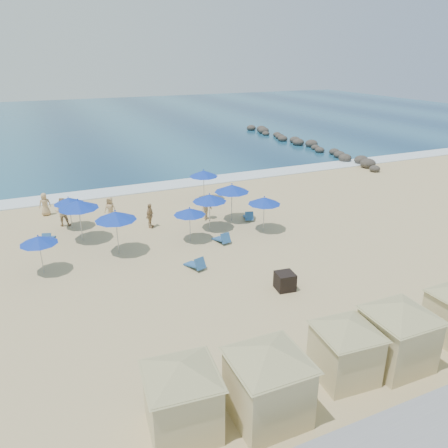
{
  "coord_description": "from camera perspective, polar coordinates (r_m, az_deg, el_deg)",
  "views": [
    {
      "loc": [
        -5.95,
        -18.66,
        10.4
      ],
      "look_at": [
        3.81,
        3.0,
        1.08
      ],
      "focal_mm": 35.0,
      "sensor_mm": 36.0,
      "label": 1
    }
  ],
  "objects": [
    {
      "name": "ground",
      "position": [
        22.18,
        -5.84,
        -6.66
      ],
      "size": [
        160.0,
        160.0,
        0.0
      ],
      "primitive_type": "plane",
      "color": "tan",
      "rests_on": "ground"
    },
    {
      "name": "cabana_2",
      "position": [
        15.6,
        15.69,
        -14.51
      ],
      "size": [
        4.03,
        4.03,
        2.54
      ],
      "color": "beige",
      "rests_on": "ground"
    },
    {
      "name": "umbrella_7",
      "position": [
        26.92,
        -1.92,
        3.43
      ],
      "size": [
        2.11,
        2.11,
        2.4
      ],
      "color": "#A5A8AD",
      "rests_on": "ground"
    },
    {
      "name": "rock_jetty",
      "position": [
        53.81,
        10.26,
        10.35
      ],
      "size": [
        2.56,
        26.66,
        0.96
      ],
      "color": "#2C2724",
      "rests_on": "ground"
    },
    {
      "name": "cabana_3",
      "position": [
        16.65,
        21.94,
        -12.23
      ],
      "size": [
        4.46,
        4.46,
        2.8
      ],
      "color": "beige",
      "rests_on": "ground"
    },
    {
      "name": "beach_chair_4",
      "position": [
        25.61,
        -0.2,
        -1.93
      ],
      "size": [
        0.78,
        1.36,
        0.71
      ],
      "color": "#26558E",
      "rests_on": "ground"
    },
    {
      "name": "beach_chair_2",
      "position": [
        27.78,
        -21.98,
        -1.71
      ],
      "size": [
        0.84,
        1.26,
        0.64
      ],
      "color": "#26558E",
      "rests_on": "ground"
    },
    {
      "name": "umbrella_3",
      "position": [
        23.36,
        -23.07,
        -1.93
      ],
      "size": [
        1.84,
        1.84,
        2.1
      ],
      "color": "#A5A8AD",
      "rests_on": "ground"
    },
    {
      "name": "umbrella_10",
      "position": [
        28.34,
        1.03,
        4.69
      ],
      "size": [
        2.27,
        2.27,
        2.58
      ],
      "color": "#A5A8AD",
      "rests_on": "ground"
    },
    {
      "name": "umbrella_9",
      "position": [
        32.54,
        -2.68,
        6.62
      ],
      "size": [
        2.12,
        2.12,
        2.41
      ],
      "color": "#A5A8AD",
      "rests_on": "ground"
    },
    {
      "name": "umbrella_6",
      "position": [
        24.22,
        -13.99,
        1.05
      ],
      "size": [
        2.26,
        2.26,
        2.57
      ],
      "color": "#A5A8AD",
      "rests_on": "ground"
    },
    {
      "name": "beach_chair_3",
      "position": [
        22.65,
        -3.66,
        -5.26
      ],
      "size": [
        0.92,
        1.39,
        0.7
      ],
      "color": "#26558E",
      "rests_on": "ground"
    },
    {
      "name": "surf_line",
      "position": [
        36.19,
        -13.79,
        4.17
      ],
      "size": [
        160.0,
        2.5,
        0.08
      ],
      "primitive_type": "cube",
      "color": "white",
      "rests_on": "ground"
    },
    {
      "name": "beachgoer_5",
      "position": [
        32.17,
        -22.35,
        2.4
      ],
      "size": [
        0.81,
        0.56,
        1.59
      ],
      "primitive_type": "imported",
      "rotation": [
        0.0,
        0.0,
        3.21
      ],
      "color": "tan",
      "rests_on": "ground"
    },
    {
      "name": "umbrella_8",
      "position": [
        25.35,
        -4.53,
        1.64
      ],
      "size": [
        1.87,
        1.87,
        2.13
      ],
      "color": "#A5A8AD",
      "rests_on": "ground"
    },
    {
      "name": "ocean",
      "position": [
        74.63,
        -19.9,
        12.21
      ],
      "size": [
        160.0,
        80.0,
        0.06
      ],
      "primitive_type": "cube",
      "color": "navy",
      "rests_on": "ground"
    },
    {
      "name": "cabana_1",
      "position": [
        13.62,
        5.82,
        -18.73
      ],
      "size": [
        4.57,
        4.57,
        2.87
      ],
      "color": "beige",
      "rests_on": "ground"
    },
    {
      "name": "beachgoer_2",
      "position": [
        28.03,
        -9.66,
        1.08
      ],
      "size": [
        0.89,
        0.98,
        1.6
      ],
      "primitive_type": "imported",
      "rotation": [
        0.0,
        0.0,
        0.91
      ],
      "color": "tan",
      "rests_on": "ground"
    },
    {
      "name": "beachgoer_1",
      "position": [
        29.77,
        -20.34,
        1.51
      ],
      "size": [
        1.06,
        0.92,
        1.87
      ],
      "primitive_type": "imported",
      "rotation": [
        0.0,
        0.0,
        2.88
      ],
      "color": "tan",
      "rests_on": "ground"
    },
    {
      "name": "cabana_0",
      "position": [
        13.3,
        -5.57,
        -20.48
      ],
      "size": [
        4.27,
        4.27,
        2.69
      ],
      "color": "beige",
      "rests_on": "ground"
    },
    {
      "name": "umbrella_5",
      "position": [
        26.5,
        -18.51,
        2.45
      ],
      "size": [
        2.31,
        2.31,
        2.63
      ],
      "color": "#A5A8AD",
      "rests_on": "ground"
    },
    {
      "name": "umbrella_4",
      "position": [
        28.88,
        -19.64,
        2.89
      ],
      "size": [
        1.86,
        1.86,
        2.11
      ],
      "color": "#A5A8AD",
      "rests_on": "ground"
    },
    {
      "name": "beachgoer_3",
      "position": [
        29.09,
        -2.29,
        2.19
      ],
      "size": [
        1.23,
        1.08,
        1.65
      ],
      "primitive_type": "imported",
      "rotation": [
        0.0,
        0.0,
        0.55
      ],
      "color": "tan",
      "rests_on": "ground"
    },
    {
      "name": "umbrella_11",
      "position": [
        26.82,
        5.3,
        3.06
      ],
      "size": [
        2.02,
        2.02,
        2.3
      ],
      "color": "#A5A8AD",
      "rests_on": "ground"
    },
    {
      "name": "beachgoer_4",
      "position": [
        29.92,
        -14.63,
        1.97
      ],
      "size": [
        0.92,
        0.85,
        1.57
      ],
      "primitive_type": "imported",
      "rotation": [
        0.0,
        0.0,
        5.66
      ],
      "color": "tan",
      "rests_on": "ground"
    },
    {
      "name": "beach_chair_5",
      "position": [
        29.14,
        3.22,
        0.98
      ],
      "size": [
        0.92,
        1.35,
        0.68
      ],
      "color": "#26558E",
      "rests_on": "ground"
    },
    {
      "name": "trash_bin",
      "position": [
        20.84,
        7.96,
        -7.41
      ],
      "size": [
        0.94,
        0.94,
        0.84
      ],
      "primitive_type": "cube",
      "rotation": [
        0.0,
        0.0,
        -0.13
      ],
      "color": "black",
      "rests_on": "ground"
    }
  ]
}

